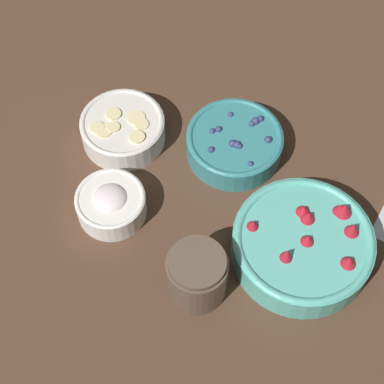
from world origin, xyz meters
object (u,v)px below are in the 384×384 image
Objects in this scene: bowl_blueberries at (234,142)px; bowl_strawberries at (303,244)px; bowl_bananas at (123,128)px; bowl_cream at (111,203)px; jar_chocolate at (197,276)px.

bowl_strawberries is at bearing 164.17° from bowl_blueberries.
bowl_bananas is at bearing 9.58° from bowl_strawberries.
bowl_cream is 0.20m from jar_chocolate.
bowl_cream is (0.28, 0.18, -0.01)m from bowl_strawberries.
bowl_blueberries is 0.21m from bowl_bananas.
bowl_strawberries is 1.50× the size of bowl_bananas.
bowl_blueberries is at bearing -102.33° from bowl_cream.
bowl_bananas is (0.38, 0.06, -0.01)m from bowl_strawberries.
bowl_bananas is 0.16m from bowl_cream.
bowl_strawberries reaches higher than bowl_bananas.
bowl_cream is at bearing 33.17° from bowl_strawberries.
jar_chocolate reaches higher than bowl_strawberries.
bowl_blueberries is 1.46× the size of bowl_cream.
bowl_blueberries reaches higher than bowl_bananas.
jar_chocolate is (-0.15, 0.23, 0.02)m from bowl_blueberries.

